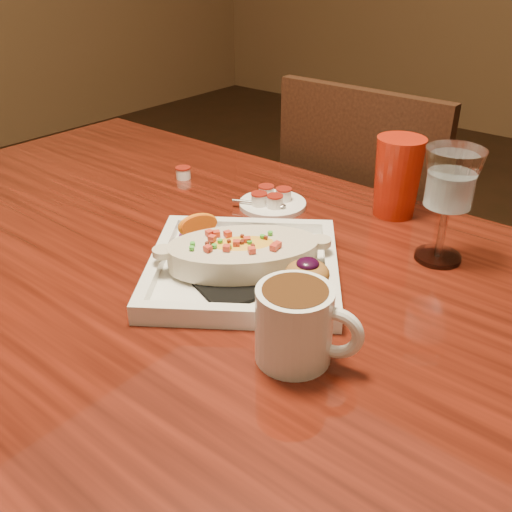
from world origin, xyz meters
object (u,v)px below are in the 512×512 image
Objects in this scene: chair_far at (372,249)px; plate at (248,262)px; red_tumbler at (397,177)px; table at (195,311)px; coffee_mug at (297,322)px; saucer at (271,201)px; goblet at (450,185)px.

plate is at bearing 99.57° from chair_far.
red_tumbler reaches higher than plate.
table is at bearing -114.25° from red_tumbler.
coffee_mug reaches higher than table.
chair_far is 0.82m from coffee_mug.
plate is at bearing 127.24° from coffee_mug.
chair_far is (-0.00, 0.63, -0.15)m from table.
table is 0.32m from coffee_mug.
plate is 3.06× the size of saucer.
chair_far is at bearing 85.37° from saucer.
coffee_mug is 0.35m from goblet.
coffee_mug is 1.00× the size of saucer.
goblet reaches higher than coffee_mug.
red_tumbler is at bearing 141.18° from goblet.
chair_far reaches higher than plate.
chair_far is at bearing 90.55° from coffee_mug.
coffee_mug is at bearing 110.56° from chair_far.
plate reaches higher than table.
red_tumbler is (0.20, 0.12, 0.06)m from saucer.
plate is at bearing -59.40° from saucer.
table is at bearing -82.76° from saucer.
saucer is (-0.30, 0.33, -0.04)m from coffee_mug.
goblet reaches higher than saucer.
red_tumbler is at bearing 44.42° from plate.
chair_far reaches higher than table.
table is 0.27m from saucer.
table is 3.83× the size of plate.
coffee_mug is at bearing -18.31° from table.
table is at bearing 90.00° from chair_far.
red_tumbler reaches higher than coffee_mug.
red_tumbler reaches higher than saucer.
saucer is at bearing 97.24° from table.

